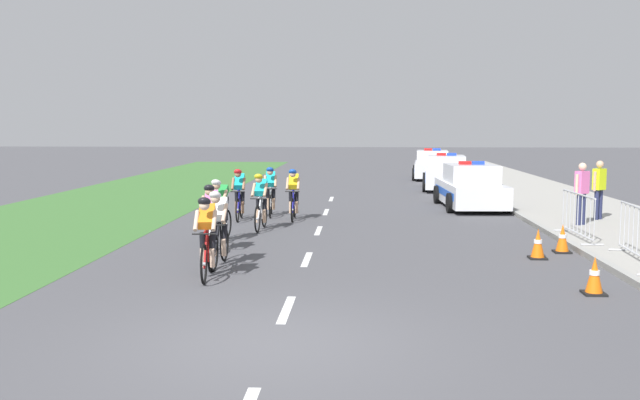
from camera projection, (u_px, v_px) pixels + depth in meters
name	position (u px, v px, depth m)	size (l,w,h in m)	color
ground_plane	(273.00, 344.00, 8.99)	(160.00, 160.00, 0.00)	#4C4C51
sidewalk_slab	(579.00, 211.00, 22.40)	(4.52, 60.00, 0.12)	#A3A099
kerb_edge	(510.00, 210.00, 22.53)	(0.16, 60.00, 0.13)	#9E9E99
grass_verge	(91.00, 209.00, 23.34)	(7.00, 60.00, 0.01)	#3D7033
lane_markings_centre	(313.00, 243.00, 16.60)	(0.14, 21.60, 0.01)	white
cyclist_lead	(207.00, 236.00, 12.73)	(0.45, 1.72, 1.56)	black
cyclist_second	(219.00, 227.00, 13.83)	(0.42, 1.72, 1.56)	black
cyclist_third	(211.00, 217.00, 15.34)	(0.45, 1.72, 1.56)	black
cyclist_fourth	(220.00, 209.00, 16.74)	(0.45, 1.72, 1.56)	black
cyclist_fifth	(261.00, 201.00, 18.63)	(0.43, 1.72, 1.56)	black
cyclist_sixth	(239.00, 194.00, 20.57)	(0.43, 1.72, 1.56)	black
cyclist_seventh	(293.00, 194.00, 20.59)	(0.42, 1.72, 1.56)	black
cyclist_eighth	(271.00, 191.00, 21.49)	(0.44, 1.72, 1.56)	black
police_car_nearest	(470.00, 188.00, 23.58)	(2.15, 4.47, 1.59)	silver
police_car_second	(446.00, 174.00, 30.38)	(2.30, 4.54, 1.59)	silver
police_car_third	(432.00, 166.00, 36.33)	(2.29, 4.54, 1.59)	silver
crowd_barrier_middle	(638.00, 234.00, 13.85)	(0.65, 2.32, 1.07)	#B7BABF
crowd_barrier_rear	(578.00, 216.00, 16.60)	(0.53, 2.32, 1.07)	#B7BABF
traffic_cone_near	(594.00, 276.00, 11.56)	(0.36, 0.36, 0.64)	black
traffic_cone_mid	(562.00, 239.00, 15.35)	(0.36, 0.36, 0.64)	black
traffic_cone_far	(538.00, 244.00, 14.65)	(0.36, 0.36, 0.64)	black
spectator_closest	(599.00, 186.00, 19.81)	(0.45, 0.40, 1.68)	#23284C
spectator_middle	(582.00, 189.00, 18.73)	(0.46, 0.39, 1.68)	#23284C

